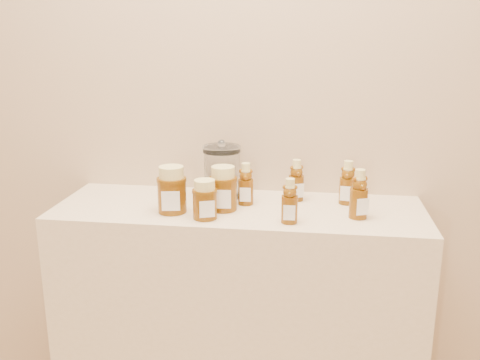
% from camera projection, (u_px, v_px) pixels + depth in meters
% --- Properties ---
extents(wall_back, '(3.50, 0.02, 2.70)m').
position_uv_depth(wall_back, '(247.00, 63.00, 1.81)').
color(wall_back, tan).
rests_on(wall_back, ground).
extents(display_table, '(1.20, 0.40, 0.90)m').
position_uv_depth(display_table, '(239.00, 329.00, 1.86)').
color(display_table, beige).
rests_on(display_table, ground).
extents(bear_bottle_back_left, '(0.06, 0.06, 0.16)m').
position_uv_depth(bear_bottle_back_left, '(246.00, 181.00, 1.75)').
color(bear_bottle_back_left, '#582E06').
rests_on(bear_bottle_back_left, display_table).
extents(bear_bottle_back_mid, '(0.07, 0.07, 0.16)m').
position_uv_depth(bear_bottle_back_mid, '(296.00, 177.00, 1.79)').
color(bear_bottle_back_mid, '#582E06').
rests_on(bear_bottle_back_mid, display_table).
extents(bear_bottle_back_right, '(0.07, 0.07, 0.16)m').
position_uv_depth(bear_bottle_back_right, '(348.00, 180.00, 1.75)').
color(bear_bottle_back_right, '#582E06').
rests_on(bear_bottle_back_right, display_table).
extents(bear_bottle_front_left, '(0.05, 0.05, 0.15)m').
position_uv_depth(bear_bottle_front_left, '(290.00, 198.00, 1.58)').
color(bear_bottle_front_left, '#582E06').
rests_on(bear_bottle_front_left, display_table).
extents(bear_bottle_front_right, '(0.08, 0.08, 0.17)m').
position_uv_depth(bear_bottle_front_right, '(359.00, 191.00, 1.62)').
color(bear_bottle_front_right, '#582E06').
rests_on(bear_bottle_front_right, display_table).
extents(honey_jar_left, '(0.11, 0.11, 0.15)m').
position_uv_depth(honey_jar_left, '(172.00, 189.00, 1.67)').
color(honey_jar_left, '#582E06').
rests_on(honey_jar_left, display_table).
extents(honey_jar_back, '(0.10, 0.10, 0.14)m').
position_uv_depth(honey_jar_back, '(223.00, 188.00, 1.70)').
color(honey_jar_back, '#582E06').
rests_on(honey_jar_back, display_table).
extents(honey_jar_front, '(0.10, 0.10, 0.12)m').
position_uv_depth(honey_jar_front, '(205.00, 199.00, 1.62)').
color(honey_jar_front, '#582E06').
rests_on(honey_jar_front, display_table).
extents(glass_canister, '(0.14, 0.14, 0.20)m').
position_uv_depth(glass_canister, '(222.00, 170.00, 1.82)').
color(glass_canister, white).
rests_on(glass_canister, display_table).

